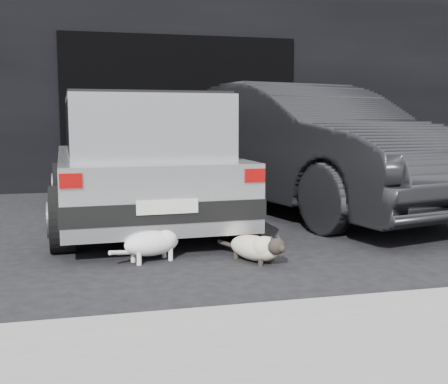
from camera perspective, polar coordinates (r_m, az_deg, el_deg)
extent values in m
plane|color=black|center=(5.72, -7.51, -4.80)|extent=(80.00, 80.00, 0.00)
cube|color=black|center=(11.74, -6.08, 13.73)|extent=(34.00, 4.00, 5.00)
cube|color=black|center=(9.68, -4.35, 7.97)|extent=(4.00, 0.10, 2.60)
cube|color=gray|center=(3.55, 14.09, -11.60)|extent=(18.00, 0.25, 0.12)
cube|color=#B3B5B8|center=(6.73, -8.83, 1.31)|extent=(1.92, 4.03, 0.63)
cube|color=#B3B5B8|center=(6.49, -8.72, 6.66)|extent=(1.66, 2.70, 0.63)
cube|color=black|center=(6.49, -8.72, 6.66)|extent=(1.67, 2.60, 0.51)
cube|color=black|center=(4.86, -5.94, -2.06)|extent=(1.79, 0.23, 0.18)
cube|color=black|center=(8.62, -10.44, 1.99)|extent=(1.79, 0.23, 0.18)
cube|color=silver|center=(4.77, -5.76, -1.50)|extent=(0.53, 0.04, 0.12)
cube|color=#8C0707|center=(4.67, -15.30, 1.09)|extent=(0.18, 0.04, 0.12)
cube|color=#8C0707|center=(4.94, 3.15, 1.68)|extent=(0.18, 0.04, 0.12)
cube|color=black|center=(6.49, -8.77, 9.58)|extent=(1.65, 2.44, 0.03)
cylinder|color=black|center=(5.29, -16.13, -2.67)|extent=(0.25, 0.62, 0.61)
cylinder|color=slate|center=(5.29, -17.45, -2.71)|extent=(0.03, 0.34, 0.34)
cylinder|color=black|center=(5.56, 1.98, -1.90)|extent=(0.25, 0.62, 0.61)
cylinder|color=slate|center=(5.60, 3.16, -1.84)|extent=(0.03, 0.34, 0.34)
cylinder|color=black|center=(8.06, -16.16, 0.72)|extent=(0.25, 0.62, 0.61)
cylinder|color=slate|center=(8.06, -17.03, 0.69)|extent=(0.03, 0.34, 0.34)
cylinder|color=black|center=(8.24, -4.06, 1.14)|extent=(0.25, 0.62, 0.61)
cylinder|color=slate|center=(8.26, -3.24, 1.16)|extent=(0.03, 0.34, 0.34)
imported|color=black|center=(7.50, 8.20, 4.55)|extent=(2.98, 5.37, 1.68)
ellipsoid|color=beige|center=(4.81, 3.07, -5.68)|extent=(0.47, 0.60, 0.21)
ellipsoid|color=beige|center=(4.71, 4.16, -5.68)|extent=(0.31, 0.31, 0.19)
ellipsoid|color=black|center=(4.60, 5.35, -5.53)|extent=(0.19, 0.18, 0.14)
sphere|color=black|center=(4.56, 5.88, -5.75)|extent=(0.06, 0.06, 0.06)
cone|color=black|center=(4.63, 5.57, -4.67)|extent=(0.07, 0.08, 0.07)
cone|color=black|center=(4.57, 4.87, -4.80)|extent=(0.07, 0.08, 0.07)
cylinder|color=black|center=(4.76, 4.93, -6.85)|extent=(0.04, 0.04, 0.07)
cylinder|color=black|center=(4.67, 3.75, -7.11)|extent=(0.04, 0.04, 0.07)
cylinder|color=black|center=(4.99, 2.41, -6.17)|extent=(0.04, 0.04, 0.07)
cylinder|color=black|center=(4.90, 1.24, -6.41)|extent=(0.04, 0.04, 0.07)
cylinder|color=black|center=(5.03, 0.84, -5.49)|extent=(0.23, 0.23, 0.09)
ellipsoid|color=white|center=(4.83, -7.35, -5.18)|extent=(0.55, 0.39, 0.21)
ellipsoid|color=white|center=(4.87, -6.03, -4.76)|extent=(0.27, 0.27, 0.18)
ellipsoid|color=silver|center=(4.92, -4.69, -3.77)|extent=(0.16, 0.17, 0.13)
sphere|color=silver|center=(4.94, -4.11, -3.78)|extent=(0.06, 0.06, 0.06)
cone|color=silver|center=(4.93, -5.04, -3.05)|extent=(0.07, 0.06, 0.07)
cone|color=silver|center=(4.87, -4.66, -3.19)|extent=(0.07, 0.06, 0.07)
cylinder|color=silver|center=(4.96, -6.10, -5.94)|extent=(0.04, 0.04, 0.12)
cylinder|color=silver|center=(4.86, -5.45, -6.23)|extent=(0.04, 0.04, 0.12)
cylinder|color=silver|center=(4.85, -9.21, -6.32)|extent=(0.04, 0.04, 0.12)
cylinder|color=silver|center=(4.74, -8.62, -6.63)|extent=(0.04, 0.04, 0.12)
cylinder|color=silver|center=(4.73, -10.31, -6.07)|extent=(0.23, 0.20, 0.08)
ellipsoid|color=gray|center=(4.77, -8.22, -5.08)|extent=(0.21, 0.18, 0.09)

